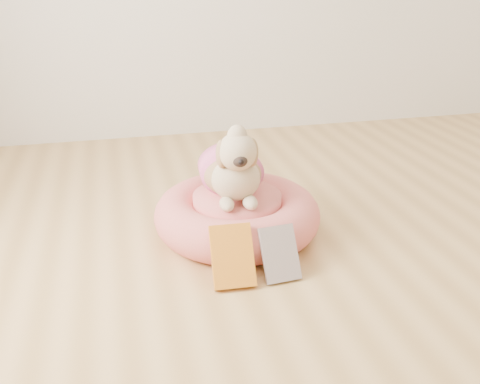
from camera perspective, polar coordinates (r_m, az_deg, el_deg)
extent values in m
plane|color=tan|center=(1.80, 17.15, -13.85)|extent=(4.50, 4.50, 0.00)
cylinder|color=#D55359|center=(2.26, -0.30, -3.19)|extent=(0.50, 0.50, 0.10)
torus|color=#D55359|center=(2.24, -0.31, -2.35)|extent=(0.69, 0.69, 0.18)
cylinder|color=#D55359|center=(2.22, -0.31, -1.37)|extent=(0.37, 0.37, 0.09)
cube|color=gold|center=(1.91, -0.82, -6.85)|extent=(0.16, 0.16, 0.20)
cube|color=white|center=(1.95, 4.26, -6.57)|extent=(0.14, 0.13, 0.18)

